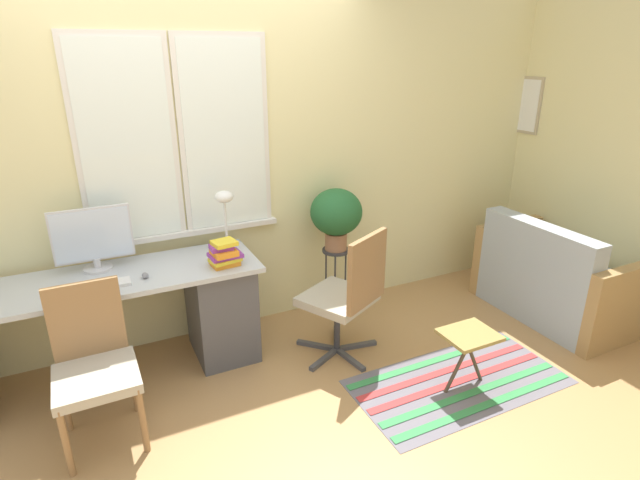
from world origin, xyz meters
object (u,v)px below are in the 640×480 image
Objects in this scene: keyboard at (100,286)px; office_chair_swivel at (347,295)px; plant_stand at (336,260)px; desk_lamp at (225,205)px; desk_chair_wooden at (94,363)px; potted_plant at (336,214)px; book_stack at (224,254)px; folding_stool at (469,340)px; monitor at (93,238)px; couch_loveseat at (553,282)px; mouse at (145,275)px.

office_chair_swivel reaches higher than keyboard.
keyboard is at bearing -172.22° from plant_stand.
desk_lamp is 1.28m from desk_chair_wooden.
desk_lamp is 0.88m from potted_plant.
book_stack is 1.03m from plant_stand.
office_chair_swivel is (1.51, -0.31, -0.26)m from keyboard.
keyboard is 1.58× the size of book_stack.
desk_lamp is at bearing -66.45° from office_chair_swivel.
book_stack is 1.65m from folding_stool.
monitor is 0.83m from desk_chair_wooden.
desk_chair_wooden is at bearing -146.80° from desk_lamp.
plant_stand is at bearing 64.99° from couch_loveseat.
book_stack is (0.50, -0.03, 0.06)m from mouse.
desk_chair_wooden is at bearing -98.64° from monitor.
office_chair_swivel reaches higher than couch_loveseat.
mouse is at bearing -171.55° from potted_plant.
couch_loveseat is 1.78m from plant_stand.
book_stack is 0.99m from desk_chair_wooden.
monitor reaches higher than plant_stand.
mouse is at bearing -159.77° from desk_lamp.
office_chair_swivel is at bearing -11.45° from keyboard.
desk_chair_wooden is (-0.09, -0.38, -0.28)m from keyboard.
desk_lamp is 1.03m from plant_stand.
monitor is 1.36× the size of keyboard.
mouse is (0.26, 0.02, 0.01)m from keyboard.
couch_loveseat is 1.87m from potted_plant.
office_chair_swivel reaches higher than plant_stand.
keyboard is at bearing -91.64° from monitor.
office_chair_swivel reaches higher than book_stack.
keyboard is 2.28m from folding_stool.
keyboard is 1.56m from office_chair_swivel.
potted_plant is at bearing 105.20° from folding_stool.
book_stack is at bearing -0.71° from keyboard.
couch_loveseat is at bearing 18.95° from folding_stool.
desk_chair_wooden reaches higher than couch_loveseat.
desk_lamp is 0.36m from book_stack.
folding_stool is at bearing 101.38° from office_chair_swivel.
desk_lamp is at bearing 73.08° from couch_loveseat.
office_chair_swivel is (1.50, -0.59, -0.46)m from monitor.
book_stack is (0.76, -0.01, 0.07)m from keyboard.
potted_plant reaches higher than mouse.
desk_chair_wooden is (-0.94, -0.62, -0.60)m from desk_lamp.
desk_chair_wooden is at bearing -24.59° from office_chair_swivel.
plant_stand is (0.20, 0.54, 0.02)m from office_chair_swivel.
plant_stand is at bearing 105.20° from folding_stool.
desk_chair_wooden is 0.74× the size of couch_loveseat.
desk_chair_wooden is 1.50× the size of plant_stand.
monitor is at bearing -48.74° from office_chair_swivel.
plant_stand reaches higher than folding_stool.
folding_stool is at bearing 108.95° from couch_loveseat.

